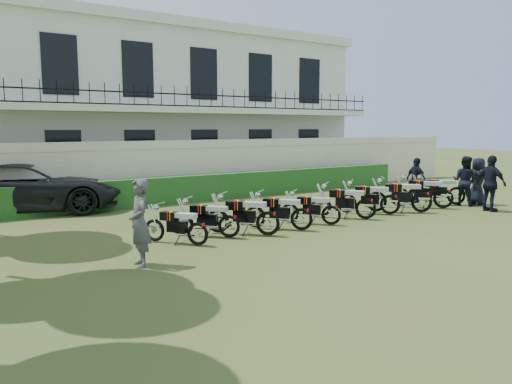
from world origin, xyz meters
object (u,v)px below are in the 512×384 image
Objects in this scene: motorcycle_2 at (268,217)px; suv at (27,188)px; motorcycle_1 at (229,221)px; motorcycle_4 at (331,210)px; officer_2 at (491,184)px; motorcycle_3 at (302,214)px; officer_4 at (465,181)px; motorcycle_6 at (390,200)px; motorcycle_7 at (422,197)px; motorcycle_5 at (366,204)px; inspector at (140,223)px; motorcycle_9 at (457,191)px; motorcycle_0 at (198,228)px; officer_3 at (478,181)px; motorcycle_8 at (444,194)px; officer_5 at (416,179)px.

suv is (-4.43, 7.41, 0.32)m from motorcycle_2.
motorcycle_1 is 3.29m from motorcycle_4.
officer_2 is at bearing -49.76° from motorcycle_1.
officer_4 is at bearing -38.23° from motorcycle_3.
officer_2 is at bearing -49.86° from motorcycle_4.
officer_2 is (3.31, -1.40, 0.44)m from motorcycle_6.
motorcycle_7 is 0.94× the size of officer_4.
motorcycle_3 is 0.96× the size of motorcycle_5.
officer_2 is at bearing -48.09° from motorcycle_3.
motorcycle_6 is 8.89m from inspector.
motorcycle_9 is at bearing -103.56° from suv.
motorcycle_0 is 11.40m from officer_3.
motorcycle_5 is (5.81, 0.15, 0.06)m from motorcycle_0.
motorcycle_5 is (2.67, 0.18, 0.02)m from motorcycle_3.
motorcycle_4 is 0.93× the size of motorcycle_6.
motorcycle_8 reaches higher than motorcycle_6.
motorcycle_6 is 0.82× the size of officer_2.
motorcycle_3 is 8.27m from officer_3.
motorcycle_4 is (3.28, -0.21, -0.01)m from motorcycle_1.
officer_2 is 1.06× the size of officer_4.
motorcycle_9 is 1.50m from officer_2.
motorcycle_7 is 0.28× the size of suv.
motorcycle_0 is 10.44m from officer_2.
officer_4 is (3.77, -0.13, 0.39)m from motorcycle_6.
motorcycle_9 is 12.41m from inspector.
officer_5 is at bearing -24.50° from motorcycle_0.
motorcycle_7 is (1.14, -0.34, 0.03)m from motorcycle_6.
officer_3 reaches higher than motorcycle_5.
motorcycle_1 is at bearing 86.41° from officer_3.
motorcycle_0 is at bearing 140.80° from motorcycle_8.
motorcycle_3 is at bearing -35.24° from motorcycle_0.
motorcycle_8 is 1.35m from officer_4.
motorcycle_9 is at bearing -36.68° from motorcycle_4.
motorcycle_8 is at bearing -40.59° from motorcycle_5.
motorcycle_7 is at bearing 102.33° from inspector.
officer_3 reaches higher than motorcycle_8.
motorcycle_7 is 1.04× the size of motorcycle_9.
officer_5 is (8.29, 1.89, 0.32)m from motorcycle_2.
motorcycle_3 is at bearing 130.79° from motorcycle_7.
motorcycle_6 is (1.25, 0.14, 0.00)m from motorcycle_5.
suv is at bearing 49.97° from officer_4.
motorcycle_6 is 0.94× the size of officer_5.
motorcycle_8 reaches higher than motorcycle_1.
officer_4 reaches higher than motorcycle_7.
motorcycle_2 is 8.61m from motorcycle_9.
motorcycle_9 reaches higher than motorcycle_6.
officer_2 reaches higher than officer_5.
motorcycle_2 is at bearing 144.62° from motorcycle_4.
motorcycle_6 is 0.87× the size of officer_4.
motorcycle_9 is at bearing -41.15° from motorcycle_1.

